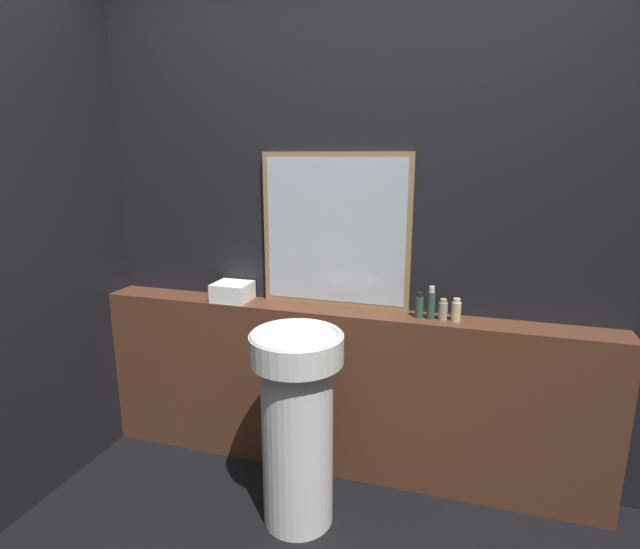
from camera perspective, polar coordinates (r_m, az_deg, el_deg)
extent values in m
cube|color=black|center=(2.52, 3.15, 4.77)|extent=(8.00, 0.06, 2.50)
cube|color=#512D1E|center=(2.66, 2.23, -13.18)|extent=(2.61, 0.19, 0.88)
cylinder|color=silver|center=(2.34, -2.58, -18.65)|extent=(0.31, 0.31, 0.77)
cylinder|color=silver|center=(2.14, -2.71, -8.44)|extent=(0.40, 0.40, 0.12)
torus|color=silver|center=(2.11, -2.73, -6.93)|extent=(0.40, 0.40, 0.02)
cube|color=#937047|center=(2.49, 1.77, 5.00)|extent=(0.76, 0.03, 0.77)
cube|color=#B2BCC6|center=(2.48, 1.71, 4.97)|extent=(0.71, 0.02, 0.72)
cube|color=white|center=(2.68, -9.97, -1.93)|extent=(0.19, 0.17, 0.10)
cylinder|color=#2D4C3D|center=(2.41, 11.28, -3.71)|extent=(0.04, 0.04, 0.10)
cylinder|color=black|center=(2.39, 11.35, -2.31)|extent=(0.03, 0.03, 0.02)
cylinder|color=#2D4C3D|center=(2.40, 12.57, -3.47)|extent=(0.04, 0.04, 0.13)
cylinder|color=silver|center=(2.38, 12.67, -1.66)|extent=(0.03, 0.03, 0.03)
cylinder|color=gray|center=(2.40, 13.87, -4.09)|extent=(0.04, 0.04, 0.08)
cylinder|color=tan|center=(2.39, 13.94, -2.93)|extent=(0.03, 0.03, 0.02)
cylinder|color=#C6B284|center=(2.40, 15.30, -4.13)|extent=(0.04, 0.04, 0.09)
cylinder|color=silver|center=(2.39, 15.38, -2.88)|extent=(0.03, 0.03, 0.02)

